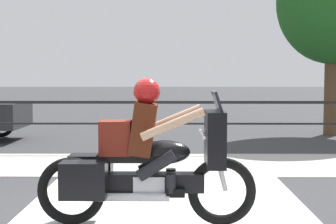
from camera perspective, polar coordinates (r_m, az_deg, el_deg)
The scene contains 6 objects.
ground_plane at distance 6.20m, azimuth -5.70°, elevation -11.28°, with size 120.00×120.00×0.00m, color #38383A.
sidewalk_band at distance 9.50m, azimuth -3.44°, elevation -5.77°, with size 44.00×2.40×0.01m, color #B7B2A8.
crosswalk_band at distance 5.97m, azimuth -0.28°, elevation -11.83°, with size 3.49×6.00×0.01m, color silver.
fence_railing at distance 10.97m, azimuth -2.88°, elevation 0.05°, with size 36.00×0.05×1.08m.
motorcycle at distance 5.63m, azimuth -2.56°, elevation -5.41°, with size 2.40×0.76×1.61m.
tree_behind_sign at distance 14.72m, azimuth 17.92°, elevation 11.48°, with size 3.04×3.04×5.26m.
Camera 1 is at (0.67, -5.93, 1.66)m, focal length 55.00 mm.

